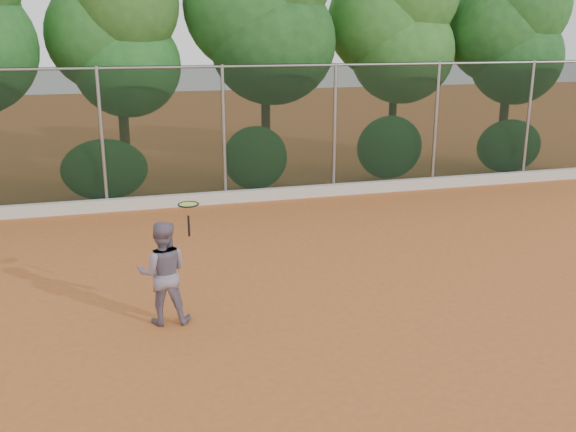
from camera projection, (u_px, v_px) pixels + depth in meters
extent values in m
plane|color=#B15D29|center=(305.00, 307.00, 10.37)|extent=(80.00, 80.00, 0.00)
cube|color=beige|center=(227.00, 197.00, 16.64)|extent=(24.00, 0.20, 0.30)
imported|color=slate|center=(163.00, 273.00, 9.61)|extent=(0.86, 0.71, 1.60)
cube|color=black|center=(224.00, 135.00, 16.36)|extent=(24.00, 0.01, 3.50)
cylinder|color=gray|center=(222.00, 67.00, 15.89)|extent=(24.00, 0.06, 0.06)
cylinder|color=gray|center=(102.00, 140.00, 15.57)|extent=(0.09, 0.09, 3.50)
cylinder|color=gray|center=(224.00, 135.00, 16.36)|extent=(0.09, 0.09, 3.50)
cylinder|color=gray|center=(335.00, 130.00, 17.15)|extent=(0.09, 0.09, 3.50)
cylinder|color=gray|center=(435.00, 126.00, 17.94)|extent=(0.09, 0.09, 3.50)
cylinder|color=gray|center=(528.00, 122.00, 18.72)|extent=(0.09, 0.09, 3.50)
cylinder|color=#46331B|center=(125.00, 146.00, 18.01)|extent=(0.28, 0.28, 2.40)
ellipsoid|color=#1F5B20|center=(127.00, 66.00, 17.36)|extent=(2.90, 2.40, 2.80)
ellipsoid|color=#21581E|center=(106.00, 35.00, 17.29)|extent=(3.20, 2.70, 3.10)
ellipsoid|color=#27531C|center=(127.00, 3.00, 16.76)|extent=(2.70, 2.30, 2.90)
cylinder|color=#45291A|center=(266.00, 131.00, 18.70)|extent=(0.26, 0.26, 3.00)
ellipsoid|color=#2A6426|center=(273.00, 42.00, 17.97)|extent=(3.60, 3.00, 3.50)
ellipsoid|color=#2E772D|center=(253.00, 5.00, 17.84)|extent=(3.90, 3.20, 3.80)
cylinder|color=#3B2616|center=(392.00, 129.00, 20.00)|extent=(0.24, 0.24, 2.70)
ellipsoid|color=#285E20|center=(403.00, 52.00, 19.31)|extent=(3.20, 2.70, 3.10)
ellipsoid|color=#266021|center=(385.00, 21.00, 19.21)|extent=(3.50, 2.90, 3.40)
cylinder|color=#3C2917|center=(502.00, 130.00, 20.63)|extent=(0.28, 0.28, 2.50)
ellipsoid|color=#286627|center=(517.00, 58.00, 19.97)|extent=(3.00, 2.50, 2.90)
ellipsoid|color=#2C6A28|center=(499.00, 31.00, 19.90)|extent=(3.30, 2.80, 3.20)
ellipsoid|color=#2D712B|center=(527.00, 4.00, 19.46)|extent=(2.80, 2.40, 3.00)
ellipsoid|color=#2D6A28|center=(105.00, 170.00, 16.56)|extent=(2.20, 1.16, 1.60)
ellipsoid|color=#2D6C29|center=(255.00, 158.00, 17.59)|extent=(1.80, 1.04, 1.76)
ellipsoid|color=#286A2B|center=(390.00, 147.00, 18.61)|extent=(2.00, 1.10, 1.84)
ellipsoid|color=#256127|center=(509.00, 146.00, 19.70)|extent=(2.16, 1.12, 1.64)
cylinder|color=black|center=(189.00, 226.00, 9.57)|extent=(0.05, 0.05, 0.32)
torus|color=black|center=(188.00, 204.00, 9.42)|extent=(0.41, 0.41, 0.03)
cylinder|color=#B2D23D|center=(188.00, 204.00, 9.42)|extent=(0.35, 0.35, 0.01)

